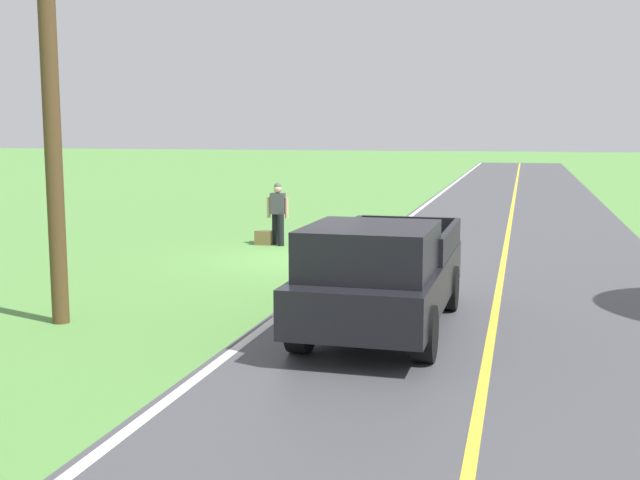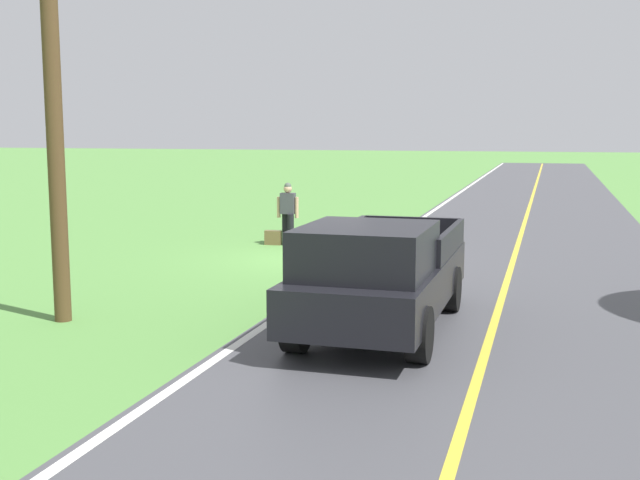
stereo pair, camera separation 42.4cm
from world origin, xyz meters
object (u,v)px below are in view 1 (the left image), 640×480
at_px(pickup_truck_passing, 380,273).
at_px(utility_pole_roadside, 51,92).
at_px(suitcase_carried, 263,238).
at_px(hitchhiker_walking, 278,210).

relative_size(pickup_truck_passing, utility_pole_roadside, 0.71).
height_order(suitcase_carried, utility_pole_roadside, utility_pole_roadside).
bearing_deg(hitchhiker_walking, suitcase_carried, 14.85).
distance_m(hitchhiker_walking, suitcase_carried, 0.89).
distance_m(pickup_truck_passing, utility_pole_roadside, 6.05).
xyz_separation_m(suitcase_carried, pickup_truck_passing, (-4.87, 8.69, 0.77)).
bearing_deg(suitcase_carried, utility_pole_roadside, -6.56).
distance_m(hitchhiker_walking, pickup_truck_passing, 9.86).
bearing_deg(hitchhiker_walking, pickup_truck_passing, 116.89).
relative_size(hitchhiker_walking, pickup_truck_passing, 0.32).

